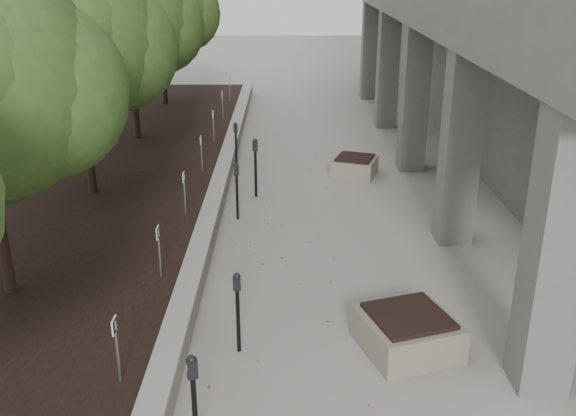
{
  "coord_description": "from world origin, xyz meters",
  "views": [
    {
      "loc": [
        -0.14,
        -6.66,
        5.65
      ],
      "look_at": [
        -0.11,
        5.6,
        0.88
      ],
      "focal_mm": 40.24,
      "sensor_mm": 36.0,
      "label": 1
    }
  ],
  "objects_px": {
    "crabapple_tree_3": "(80,78)",
    "crabapple_tree_4": "(130,49)",
    "crabapple_tree_5": "(160,31)",
    "planter_front": "(407,331)",
    "parking_meter_2": "(238,313)",
    "parking_meter_5": "(236,147)",
    "parking_meter_1": "(195,408)",
    "parking_meter_4": "(237,192)",
    "planter_back": "(355,166)",
    "parking_meter_3": "(256,168)"
  },
  "relations": [
    {
      "from": "crabapple_tree_4",
      "to": "parking_meter_3",
      "type": "xyz_separation_m",
      "value": [
        3.89,
        -4.34,
        -2.36
      ]
    },
    {
      "from": "parking_meter_5",
      "to": "planter_back",
      "type": "relative_size",
      "value": 1.24
    },
    {
      "from": "planter_back",
      "to": "parking_meter_4",
      "type": "bearing_deg",
      "value": -132.83
    },
    {
      "from": "crabapple_tree_3",
      "to": "parking_meter_2",
      "type": "xyz_separation_m",
      "value": [
        3.93,
        -6.2,
        -2.45
      ]
    },
    {
      "from": "crabapple_tree_3",
      "to": "parking_meter_3",
      "type": "xyz_separation_m",
      "value": [
        3.89,
        0.66,
        -2.36
      ]
    },
    {
      "from": "crabapple_tree_3",
      "to": "crabapple_tree_5",
      "type": "bearing_deg",
      "value": 90.0
    },
    {
      "from": "crabapple_tree_3",
      "to": "crabapple_tree_4",
      "type": "distance_m",
      "value": 5.0
    },
    {
      "from": "planter_back",
      "to": "crabapple_tree_5",
      "type": "bearing_deg",
      "value": 130.92
    },
    {
      "from": "planter_back",
      "to": "planter_front",
      "type": "bearing_deg",
      "value": -90.32
    },
    {
      "from": "crabapple_tree_5",
      "to": "planter_front",
      "type": "relative_size",
      "value": 4.1
    },
    {
      "from": "crabapple_tree_5",
      "to": "parking_meter_1",
      "type": "xyz_separation_m",
      "value": [
        3.58,
        -18.46,
        -2.39
      ]
    },
    {
      "from": "parking_meter_2",
      "to": "planter_front",
      "type": "distance_m",
      "value": 2.61
    },
    {
      "from": "crabapple_tree_3",
      "to": "planter_front",
      "type": "height_order",
      "value": "crabapple_tree_3"
    },
    {
      "from": "parking_meter_1",
      "to": "planter_back",
      "type": "height_order",
      "value": "parking_meter_1"
    },
    {
      "from": "crabapple_tree_4",
      "to": "parking_meter_5",
      "type": "relative_size",
      "value": 3.91
    },
    {
      "from": "parking_meter_3",
      "to": "parking_meter_5",
      "type": "xyz_separation_m",
      "value": [
        -0.64,
        2.19,
        -0.06
      ]
    },
    {
      "from": "parking_meter_4",
      "to": "parking_meter_5",
      "type": "bearing_deg",
      "value": 86.74
    },
    {
      "from": "parking_meter_2",
      "to": "crabapple_tree_5",
      "type": "bearing_deg",
      "value": 104.93
    },
    {
      "from": "parking_meter_1",
      "to": "parking_meter_5",
      "type": "xyz_separation_m",
      "value": [
        -0.33,
        11.31,
        -0.03
      ]
    },
    {
      "from": "crabapple_tree_5",
      "to": "parking_meter_3",
      "type": "distance_m",
      "value": 10.39
    },
    {
      "from": "parking_meter_4",
      "to": "planter_back",
      "type": "distance_m",
      "value": 4.47
    },
    {
      "from": "crabapple_tree_5",
      "to": "planter_front",
      "type": "bearing_deg",
      "value": -68.04
    },
    {
      "from": "parking_meter_1",
      "to": "crabapple_tree_5",
      "type": "bearing_deg",
      "value": 82.36
    },
    {
      "from": "parking_meter_5",
      "to": "parking_meter_2",
      "type": "bearing_deg",
      "value": -84.3
    },
    {
      "from": "parking_meter_2",
      "to": "parking_meter_5",
      "type": "relative_size",
      "value": 0.96
    },
    {
      "from": "parking_meter_5",
      "to": "planter_back",
      "type": "bearing_deg",
      "value": -5.78
    },
    {
      "from": "crabapple_tree_5",
      "to": "crabapple_tree_4",
      "type": "bearing_deg",
      "value": -90.0
    },
    {
      "from": "parking_meter_2",
      "to": "parking_meter_3",
      "type": "distance_m",
      "value": 6.87
    },
    {
      "from": "crabapple_tree_4",
      "to": "parking_meter_1",
      "type": "height_order",
      "value": "crabapple_tree_4"
    },
    {
      "from": "crabapple_tree_5",
      "to": "planter_back",
      "type": "xyz_separation_m",
      "value": [
        6.56,
        -7.57,
        -2.86
      ]
    },
    {
      "from": "parking_meter_2",
      "to": "parking_meter_5",
      "type": "height_order",
      "value": "parking_meter_5"
    },
    {
      "from": "crabapple_tree_3",
      "to": "planter_front",
      "type": "relative_size",
      "value": 4.1
    },
    {
      "from": "crabapple_tree_4",
      "to": "planter_back",
      "type": "bearing_deg",
      "value": -21.37
    },
    {
      "from": "parking_meter_1",
      "to": "planter_back",
      "type": "bearing_deg",
      "value": 56.09
    },
    {
      "from": "crabapple_tree_5",
      "to": "planter_front",
      "type": "xyz_separation_m",
      "value": [
        6.51,
        -16.15,
        -2.81
      ]
    },
    {
      "from": "parking_meter_2",
      "to": "parking_meter_3",
      "type": "height_order",
      "value": "parking_meter_3"
    },
    {
      "from": "parking_meter_1",
      "to": "parking_meter_2",
      "type": "relative_size",
      "value": 1.08
    },
    {
      "from": "parking_meter_2",
      "to": "planter_back",
      "type": "distance_m",
      "value": 9.04
    },
    {
      "from": "parking_meter_1",
      "to": "planter_back",
      "type": "distance_m",
      "value": 11.3
    },
    {
      "from": "parking_meter_1",
      "to": "parking_meter_4",
      "type": "relative_size",
      "value": 1.07
    },
    {
      "from": "crabapple_tree_3",
      "to": "parking_meter_5",
      "type": "xyz_separation_m",
      "value": [
        3.25,
        2.85,
        -2.42
      ]
    },
    {
      "from": "parking_meter_2",
      "to": "parking_meter_3",
      "type": "relative_size",
      "value": 0.88
    },
    {
      "from": "parking_meter_4",
      "to": "planter_back",
      "type": "bearing_deg",
      "value": 39.49
    },
    {
      "from": "parking_meter_2",
      "to": "parking_meter_5",
      "type": "xyz_separation_m",
      "value": [
        -0.68,
        9.05,
        0.03
      ]
    },
    {
      "from": "crabapple_tree_4",
      "to": "parking_meter_4",
      "type": "height_order",
      "value": "crabapple_tree_4"
    },
    {
      "from": "parking_meter_4",
      "to": "crabapple_tree_4",
      "type": "bearing_deg",
      "value": 113.54
    },
    {
      "from": "parking_meter_4",
      "to": "planter_back",
      "type": "xyz_separation_m",
      "value": [
        3.02,
        3.26,
        -0.41
      ]
    },
    {
      "from": "parking_meter_5",
      "to": "parking_meter_4",
      "type": "bearing_deg",
      "value": -84.16
    },
    {
      "from": "crabapple_tree_5",
      "to": "parking_meter_5",
      "type": "height_order",
      "value": "crabapple_tree_5"
    },
    {
      "from": "parking_meter_2",
      "to": "parking_meter_4",
      "type": "height_order",
      "value": "parking_meter_4"
    }
  ]
}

